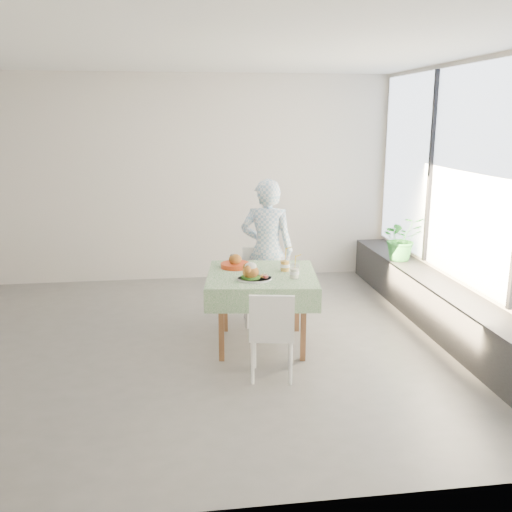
{
  "coord_description": "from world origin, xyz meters",
  "views": [
    {
      "loc": [
        0.05,
        -5.37,
        2.23
      ],
      "look_at": [
        0.79,
        -0.03,
        0.91
      ],
      "focal_mm": 40.0,
      "sensor_mm": 36.0,
      "label": 1
    }
  ],
  "objects": [
    {
      "name": "floor",
      "position": [
        0.0,
        0.0,
        0.0
      ],
      "size": [
        6.0,
        6.0,
        0.0
      ],
      "primitive_type": "plane",
      "color": "#5E5C59",
      "rests_on": "ground"
    },
    {
      "name": "juice_cup_lemonade",
      "position": [
        1.12,
        -0.29,
        0.8
      ],
      "size": [
        0.09,
        0.09,
        0.26
      ],
      "color": "white",
      "rests_on": "cafe_table"
    },
    {
      "name": "diner",
      "position": [
        1.01,
        0.65,
        0.79
      ],
      "size": [
        0.66,
        0.52,
        1.59
      ],
      "primitive_type": "imported",
      "rotation": [
        0.0,
        0.0,
        2.88
      ],
      "color": "#83AFD2",
      "rests_on": "ground"
    },
    {
      "name": "ceiling",
      "position": [
        0.0,
        0.0,
        2.8
      ],
      "size": [
        6.0,
        6.0,
        0.0
      ],
      "primitive_type": "plane",
      "rotation": [
        3.14,
        0.0,
        0.0
      ],
      "color": "white",
      "rests_on": "ground"
    },
    {
      "name": "wall_right",
      "position": [
        3.0,
        0.0,
        1.4
      ],
      "size": [
        0.02,
        5.0,
        2.8
      ],
      "primitive_type": "cube",
      "color": "beige",
      "rests_on": "ground"
    },
    {
      "name": "window_pane",
      "position": [
        2.97,
        0.0,
        1.65
      ],
      "size": [
        0.01,
        4.8,
        2.18
      ],
      "primitive_type": "cube",
      "color": "#D1E0F9",
      "rests_on": "ground"
    },
    {
      "name": "chair_far",
      "position": [
        0.93,
        0.56,
        0.25
      ],
      "size": [
        0.4,
        0.4,
        0.82
      ],
      "color": "white",
      "rests_on": "ground"
    },
    {
      "name": "chair_near",
      "position": [
        0.82,
        -0.81,
        0.25
      ],
      "size": [
        0.44,
        0.44,
        0.8
      ],
      "color": "white",
      "rests_on": "ground"
    },
    {
      "name": "cafe_table",
      "position": [
        0.84,
        -0.08,
        0.46
      ],
      "size": [
        1.17,
        1.17,
        0.74
      ],
      "color": "brown",
      "rests_on": "ground"
    },
    {
      "name": "main_dish",
      "position": [
        0.72,
        -0.29,
        0.8
      ],
      "size": [
        0.33,
        0.33,
        0.17
      ],
      "color": "white",
      "rests_on": "cafe_table"
    },
    {
      "name": "wall_back",
      "position": [
        0.0,
        2.5,
        1.4
      ],
      "size": [
        6.0,
        0.02,
        2.8
      ],
      "primitive_type": "cube",
      "color": "beige",
      "rests_on": "ground"
    },
    {
      "name": "potted_plant",
      "position": [
        2.77,
        1.18,
        0.78
      ],
      "size": [
        0.5,
        0.43,
        0.55
      ],
      "primitive_type": "imported",
      "rotation": [
        0.0,
        0.0,
        0.01
      ],
      "color": "#2A7E3C",
      "rests_on": "window_ledge"
    },
    {
      "name": "second_dish",
      "position": [
        0.61,
        0.18,
        0.78
      ],
      "size": [
        0.29,
        0.29,
        0.14
      ],
      "color": "#BF3713",
      "rests_on": "cafe_table"
    },
    {
      "name": "window_ledge",
      "position": [
        2.8,
        0.0,
        0.25
      ],
      "size": [
        0.4,
        4.8,
        0.5
      ],
      "primitive_type": "cube",
      "color": "black",
      "rests_on": "ground"
    },
    {
      "name": "wall_front",
      "position": [
        0.0,
        -2.5,
        1.4
      ],
      "size": [
        6.0,
        0.02,
        2.8
      ],
      "primitive_type": "cube",
      "color": "beige",
      "rests_on": "ground"
    },
    {
      "name": "juice_cup_orange",
      "position": [
        1.08,
        -0.02,
        0.81
      ],
      "size": [
        0.1,
        0.1,
        0.28
      ],
      "color": "white",
      "rests_on": "cafe_table"
    }
  ]
}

